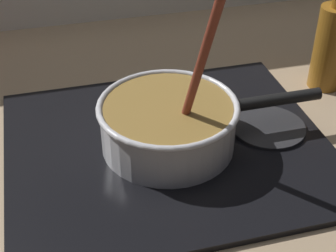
# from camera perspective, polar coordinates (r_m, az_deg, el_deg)

# --- Properties ---
(ground) EXTENTS (2.40, 1.60, 0.04)m
(ground) POSITION_cam_1_polar(r_m,az_deg,el_deg) (0.79, 7.16, -11.96)
(ground) COLOR #9E8466
(hob_plate) EXTENTS (0.56, 0.48, 0.01)m
(hob_plate) POSITION_cam_1_polar(r_m,az_deg,el_deg) (0.90, 0.00, -2.39)
(hob_plate) COLOR black
(hob_plate) RESTS_ON ground
(burner_ring) EXTENTS (0.18, 0.18, 0.01)m
(burner_ring) POSITION_cam_1_polar(r_m,az_deg,el_deg) (0.90, 0.00, -1.89)
(burner_ring) COLOR #592D0C
(burner_ring) RESTS_ON hob_plate
(spare_burner) EXTENTS (0.14, 0.14, 0.01)m
(spare_burner) POSITION_cam_1_polar(r_m,az_deg,el_deg) (0.96, 11.11, -0.12)
(spare_burner) COLOR #262628
(spare_burner) RESTS_ON hob_plate
(cooking_pan) EXTENTS (0.40, 0.24, 0.35)m
(cooking_pan) POSITION_cam_1_polar(r_m,az_deg,el_deg) (0.87, 0.15, 0.33)
(cooking_pan) COLOR silver
(cooking_pan) RESTS_ON hob_plate
(sauce_bottle) EXTENTS (0.07, 0.07, 0.23)m
(sauce_bottle) POSITION_cam_1_polar(r_m,az_deg,el_deg) (1.10, 17.71, 8.66)
(sauce_bottle) COLOR #8C5919
(sauce_bottle) RESTS_ON ground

